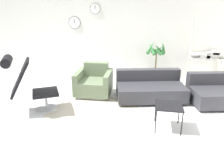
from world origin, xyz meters
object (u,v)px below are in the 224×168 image
couch_second (218,93)px  shelf_unit (210,55)px  potted_plant (156,64)px  armchair_red (94,83)px  side_table (169,107)px  couch_low (150,89)px  lounge_chair (27,80)px

couch_second → shelf_unit: (0.07, 1.48, 0.59)m
potted_plant → armchair_red: bearing=-140.3°
side_table → couch_low: bearing=104.2°
couch_second → potted_plant: (-1.39, 1.32, 0.30)m
lounge_chair → side_table: lounge_chair is taller
lounge_chair → couch_low: bearing=85.5°
shelf_unit → armchair_red: bearing=-154.6°
side_table → couch_second: bearing=47.7°
potted_plant → couch_low: bearing=-95.9°
couch_low → potted_plant: size_ratio=1.41×
armchair_red → couch_second: size_ratio=0.62×
armchair_red → potted_plant: (1.51, 1.26, 0.26)m
couch_second → potted_plant: size_ratio=1.16×
couch_low → couch_second: 1.53m
armchair_red → shelf_unit: (2.98, 1.41, 0.54)m
side_table → lounge_chair: bearing=175.8°
armchair_red → shelf_unit: 3.34m
couch_low → lounge_chair: bearing=12.1°
couch_second → side_table: size_ratio=2.98×
lounge_chair → side_table: (2.80, -0.20, -0.27)m
armchair_red → side_table: armchair_red is taller
couch_low → potted_plant: bearing=-108.4°
couch_low → side_table: bearing=91.8°
potted_plant → shelf_unit: (1.47, 0.16, 0.29)m
couch_low → shelf_unit: bearing=-150.0°
lounge_chair → shelf_unit: bearing=93.5°
armchair_red → couch_second: 2.90m
armchair_red → shelf_unit: size_ratio=0.48×
armchair_red → couch_low: 1.38m
armchair_red → side_table: size_ratio=1.86×
side_table → potted_plant: potted_plant is taller
potted_plant → shelf_unit: 1.50m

